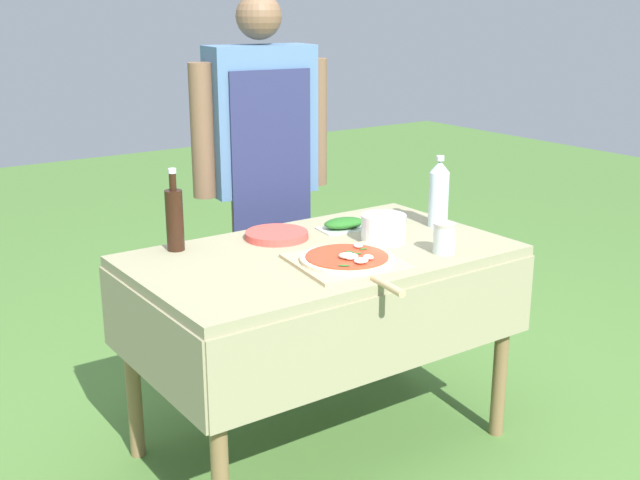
% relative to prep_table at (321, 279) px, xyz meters
% --- Properties ---
extents(ground_plane, '(12.00, 12.00, 0.00)m').
position_rel_prep_table_xyz_m(ground_plane, '(0.00, 0.00, -0.65)').
color(ground_plane, '#517F38').
extents(prep_table, '(1.30, 0.77, 0.75)m').
position_rel_prep_table_xyz_m(prep_table, '(0.00, 0.00, 0.00)').
color(prep_table, gray).
rests_on(prep_table, ground).
extents(person_cook, '(0.60, 0.24, 1.61)m').
position_rel_prep_table_xyz_m(person_cook, '(0.18, 0.68, 0.30)').
color(person_cook, '#70604C').
rests_on(person_cook, ground).
extents(pizza_on_peel, '(0.38, 0.52, 0.05)m').
position_rel_prep_table_xyz_m(pizza_on_peel, '(-0.02, -0.18, 0.12)').
color(pizza_on_peel, '#D1B27F').
rests_on(pizza_on_peel, prep_table).
extents(oil_bottle, '(0.06, 0.06, 0.29)m').
position_rel_prep_table_xyz_m(oil_bottle, '(-0.40, 0.30, 0.22)').
color(oil_bottle, black).
rests_on(oil_bottle, prep_table).
extents(water_bottle, '(0.08, 0.08, 0.27)m').
position_rel_prep_table_xyz_m(water_bottle, '(0.55, 0.01, 0.23)').
color(water_bottle, silver).
rests_on(water_bottle, prep_table).
extents(herb_container, '(0.20, 0.14, 0.04)m').
position_rel_prep_table_xyz_m(herb_container, '(0.22, 0.17, 0.12)').
color(herb_container, silver).
rests_on(herb_container, prep_table).
extents(mixing_tub, '(0.16, 0.16, 0.10)m').
position_rel_prep_table_xyz_m(mixing_tub, '(0.25, -0.04, 0.15)').
color(mixing_tub, silver).
rests_on(mixing_tub, prep_table).
extents(plate_stack, '(0.23, 0.23, 0.02)m').
position_rel_prep_table_xyz_m(plate_stack, '(-0.04, 0.22, 0.11)').
color(plate_stack, '#DB4C42').
rests_on(plate_stack, prep_table).
extents(sauce_jar, '(0.08, 0.08, 0.11)m').
position_rel_prep_table_xyz_m(sauce_jar, '(0.33, -0.26, 0.15)').
color(sauce_jar, silver).
rests_on(sauce_jar, prep_table).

